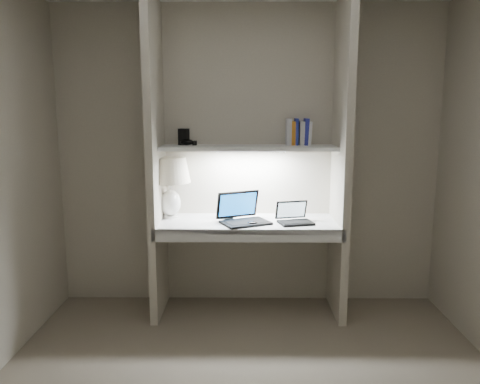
{
  "coord_description": "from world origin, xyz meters",
  "views": [
    {
      "loc": [
        -0.03,
        -2.43,
        1.65
      ],
      "look_at": [
        -0.06,
        1.05,
        1.04
      ],
      "focal_mm": 35.0,
      "sensor_mm": 36.0,
      "label": 1
    }
  ],
  "objects_px": {
    "laptop_main": "(243,216)",
    "laptop_netbook": "(294,218)",
    "book_row": "(298,132)",
    "speaker": "(227,209)",
    "table_lamp": "(170,177)"
  },
  "relations": [
    {
      "from": "laptop_main",
      "to": "book_row",
      "type": "xyz_separation_m",
      "value": [
        0.46,
        0.25,
        0.64
      ]
    },
    {
      "from": "table_lamp",
      "to": "laptop_main",
      "type": "distance_m",
      "value": 0.68
    },
    {
      "from": "laptop_main",
      "to": "speaker",
      "type": "distance_m",
      "value": 0.19
    },
    {
      "from": "laptop_main",
      "to": "laptop_netbook",
      "type": "height_order",
      "value": "laptop_main"
    },
    {
      "from": "book_row",
      "to": "laptop_netbook",
      "type": "bearing_deg",
      "value": -100.51
    },
    {
      "from": "book_row",
      "to": "table_lamp",
      "type": "bearing_deg",
      "value": -174.84
    },
    {
      "from": "table_lamp",
      "to": "speaker",
      "type": "height_order",
      "value": "table_lamp"
    },
    {
      "from": "table_lamp",
      "to": "laptop_netbook",
      "type": "distance_m",
      "value": 1.06
    },
    {
      "from": "laptop_main",
      "to": "laptop_netbook",
      "type": "relative_size",
      "value": 1.49
    },
    {
      "from": "laptop_netbook",
      "to": "speaker",
      "type": "relative_size",
      "value": 1.9
    },
    {
      "from": "speaker",
      "to": "table_lamp",
      "type": "bearing_deg",
      "value": -173.58
    },
    {
      "from": "laptop_netbook",
      "to": "book_row",
      "type": "bearing_deg",
      "value": 65.05
    },
    {
      "from": "laptop_main",
      "to": "speaker",
      "type": "xyz_separation_m",
      "value": [
        -0.13,
        0.14,
        0.03
      ]
    },
    {
      "from": "table_lamp",
      "to": "book_row",
      "type": "bearing_deg",
      "value": 5.16
    },
    {
      "from": "table_lamp",
      "to": "laptop_netbook",
      "type": "relative_size",
      "value": 1.65
    }
  ]
}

